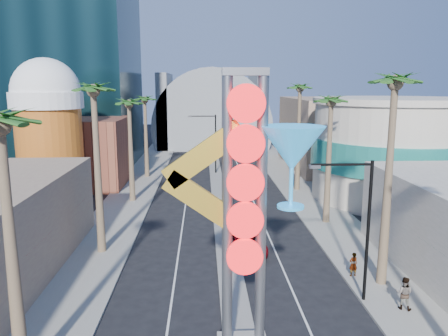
# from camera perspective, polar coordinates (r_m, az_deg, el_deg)

# --- Properties ---
(sidewalk_west) EXTENTS (5.00, 100.00, 0.15)m
(sidewalk_west) POSITION_cam_1_polar(r_m,az_deg,el_deg) (51.10, -11.51, -2.77)
(sidewalk_west) COLOR gray
(sidewalk_west) RESTS_ON ground
(sidewalk_east) EXTENTS (5.00, 100.00, 0.15)m
(sidewalk_east) POSITION_cam_1_polar(r_m,az_deg,el_deg) (51.71, 9.80, -2.55)
(sidewalk_east) COLOR gray
(sidewalk_east) RESTS_ON ground
(median) EXTENTS (1.60, 84.00, 0.15)m
(median) POSITION_cam_1_polar(r_m,az_deg,el_deg) (53.44, -0.90, -1.96)
(median) COLOR gray
(median) RESTS_ON ground
(brick_filler_west) EXTENTS (10.00, 10.00, 8.00)m
(brick_filler_west) POSITION_cam_1_polar(r_m,az_deg,el_deg) (54.61, -17.95, 1.98)
(brick_filler_west) COLOR brown
(brick_filler_west) RESTS_ON ground
(filler_east) EXTENTS (10.00, 20.00, 10.00)m
(filler_east) POSITION_cam_1_polar(r_m,az_deg,el_deg) (64.92, 13.10, 4.45)
(filler_east) COLOR #91705D
(filler_east) RESTS_ON ground
(beer_mug) EXTENTS (7.00, 7.00, 14.50)m
(beer_mug) POSITION_cam_1_polar(r_m,az_deg,el_deg) (46.86, -21.94, 5.08)
(beer_mug) COLOR #BB5119
(beer_mug) RESTS_ON ground
(turquoise_building) EXTENTS (16.60, 16.60, 10.60)m
(turquoise_building) POSITION_cam_1_polar(r_m,az_deg,el_deg) (48.72, 21.09, 2.25)
(turquoise_building) COLOR #B1AB95
(turquoise_building) RESTS_ON ground
(canopy) EXTENTS (22.00, 16.00, 22.00)m
(canopy) POSITION_cam_1_polar(r_m,az_deg,el_deg) (86.44, -1.64, 5.79)
(canopy) COLOR slate
(canopy) RESTS_ON ground
(neon_sign) EXTENTS (6.53, 2.60, 12.55)m
(neon_sign) POSITION_cam_1_polar(r_m,az_deg,el_deg) (17.83, 5.31, -4.16)
(neon_sign) COLOR gray
(neon_sign) RESTS_ON ground
(streetlight_0) EXTENTS (3.79, 0.25, 8.00)m
(streetlight_0) POSITION_cam_1_polar(r_m,az_deg,el_deg) (34.87, 0.93, -0.79)
(streetlight_0) COLOR black
(streetlight_0) RESTS_ON ground
(streetlight_1) EXTENTS (3.79, 0.25, 8.00)m
(streetlight_1) POSITION_cam_1_polar(r_m,az_deg,el_deg) (58.52, -1.64, 3.93)
(streetlight_1) COLOR black
(streetlight_1) RESTS_ON ground
(streetlight_2) EXTENTS (3.45, 0.25, 8.00)m
(streetlight_2) POSITION_cam_1_polar(r_m,az_deg,el_deg) (24.66, 17.35, -6.34)
(streetlight_2) COLOR black
(streetlight_2) RESTS_ON ground
(palm_0) EXTENTS (2.40, 2.40, 11.70)m
(palm_0) POSITION_cam_1_polar(r_m,az_deg,el_deg) (17.80, -27.17, 3.27)
(palm_0) COLOR brown
(palm_0) RESTS_ON ground
(palm_1) EXTENTS (2.40, 2.40, 12.70)m
(palm_1) POSITION_cam_1_polar(r_m,az_deg,el_deg) (30.99, -16.64, 8.39)
(palm_1) COLOR brown
(palm_1) RESTS_ON ground
(palm_2) EXTENTS (2.40, 2.40, 11.20)m
(palm_2) POSITION_cam_1_polar(r_m,az_deg,el_deg) (44.76, -12.29, 7.49)
(palm_2) COLOR brown
(palm_2) RESTS_ON ground
(palm_3) EXTENTS (2.40, 2.40, 11.20)m
(palm_3) POSITION_cam_1_polar(r_m,az_deg,el_deg) (56.62, -10.30, 8.21)
(palm_3) COLOR brown
(palm_3) RESTS_ON ground
(palm_5) EXTENTS (2.40, 2.40, 13.20)m
(palm_5) POSITION_cam_1_polar(r_m,az_deg,el_deg) (26.34, 21.36, 8.72)
(palm_5) COLOR brown
(palm_5) RESTS_ON ground
(palm_6) EXTENTS (2.40, 2.40, 11.70)m
(palm_6) POSITION_cam_1_polar(r_m,az_deg,el_deg) (37.68, 13.80, 7.52)
(palm_6) COLOR brown
(palm_6) RESTS_ON ground
(palm_7) EXTENTS (2.40, 2.40, 12.70)m
(palm_7) POSITION_cam_1_polar(r_m,az_deg,el_deg) (49.27, 9.88, 9.42)
(palm_7) COLOR brown
(palm_7) RESTS_ON ground
(red_pickup) EXTENTS (3.06, 5.61, 1.49)m
(red_pickup) POSITION_cam_1_polar(r_m,az_deg,el_deg) (32.09, 2.76, -9.53)
(red_pickup) COLOR maroon
(red_pickup) RESTS_ON ground
(pedestrian_a) EXTENTS (0.62, 0.48, 1.53)m
(pedestrian_a) POSITION_cam_1_polar(r_m,az_deg,el_deg) (28.93, 16.53, -11.96)
(pedestrian_a) COLOR gray
(pedestrian_a) RESTS_ON sidewalk_east
(pedestrian_b) EXTENTS (1.09, 1.02, 1.79)m
(pedestrian_b) POSITION_cam_1_polar(r_m,az_deg,el_deg) (25.87, 22.45, -14.86)
(pedestrian_b) COLOR gray
(pedestrian_b) RESTS_ON sidewalk_east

